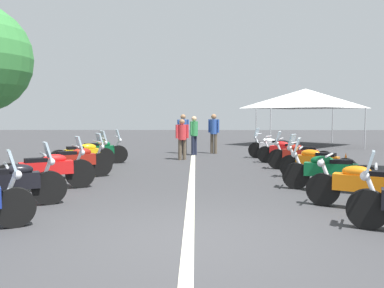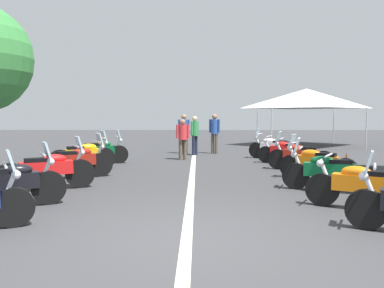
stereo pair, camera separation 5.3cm
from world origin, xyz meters
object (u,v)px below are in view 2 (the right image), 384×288
Objects in this scene: motorcycle_right_row_6 at (273,147)px; bystander_2 at (183,136)px; motorcycle_right_row_1 at (365,186)px; bystander_3 at (214,130)px; motorcycle_left_row_2 at (48,170)px; event_tent at (307,99)px; motorcycle_left_row_3 at (76,161)px; motorcycle_right_row_3 at (316,163)px; motorcycle_right_row_5 at (286,151)px; bystander_1 at (184,130)px; bystander_4 at (195,132)px; motorcycle_left_row_5 at (99,151)px; motorcycle_right_row_4 at (300,155)px; traffic_cone_0 at (346,163)px; motorcycle_right_row_2 at (329,171)px; motorcycle_left_row_4 at (84,155)px; motorcycle_left_row_1 at (9,183)px.

motorcycle_right_row_6 is 3.59m from bystander_2.
motorcycle_right_row_6 is at bearing -60.86° from motorcycle_right_row_1.
bystander_3 reaches higher than motorcycle_right_row_1.
event_tent is (13.50, -9.55, 2.17)m from motorcycle_left_row_2.
motorcycle_left_row_3 is 7.25m from motorcycle_right_row_1.
motorcycle_right_row_3 is 3.43m from motorcycle_right_row_5.
bystander_1 is 1.05× the size of bystander_4.
motorcycle_right_row_5 is at bearing -9.33° from bystander_4.
motorcycle_left_row_5 is 1.04× the size of motorcycle_right_row_4.
motorcycle_right_row_1 is (-6.69, -6.50, -0.02)m from motorcycle_left_row_5.
motorcycle_right_row_1 reaches higher than traffic_cone_0.
motorcycle_right_row_3 is (3.35, -0.11, 0.01)m from motorcycle_right_row_1.
motorcycle_left_row_2 is at bearing 1.70° from bystander_3.
bystander_3 is at bearing -48.72° from bystander_2.
motorcycle_left_row_5 reaches higher than motorcycle_right_row_5.
motorcycle_left_row_3 is 6.50m from motorcycle_right_row_2.
motorcycle_left_row_4 is at bearing -8.97° from motorcycle_right_row_1.
bystander_2 is (2.85, 3.75, 0.44)m from motorcycle_right_row_4.
motorcycle_right_row_2 is 0.39× the size of event_tent.
bystander_2 reaches higher than motorcycle_right_row_1.
motorcycle_right_row_3 is 1.08× the size of bystander_4.
motorcycle_left_row_2 reaches higher than traffic_cone_0.
motorcycle_left_row_1 is 0.96× the size of motorcycle_right_row_1.
motorcycle_right_row_1 is at bearing -38.63° from bystander_4.
bystander_2 reaches higher than traffic_cone_0.
motorcycle_left_row_4 reaches higher than motorcycle_right_row_6.
motorcycle_left_row_5 is at bearing 94.25° from bystander_2.
motorcycle_left_row_4 is at bearing 22.69° from motorcycle_right_row_4.
traffic_cone_0 is at bearing 0.01° from motorcycle_left_row_1.
motorcycle_right_row_5 is (3.43, 0.02, -0.02)m from motorcycle_right_row_3.
motorcycle_right_row_1 is at bearing 118.24° from motorcycle_right_row_6.
motorcycle_left_row_2 is 6.86m from bystander_2.
motorcycle_left_row_3 is 1.03× the size of bystander_3.
motorcycle_right_row_5 is at bearing 7.54° from motorcycle_left_row_2.
motorcycle_right_row_1 is 8.81m from bystander_2.
bystander_1 is (3.71, 3.74, 0.59)m from motorcycle_right_row_5.
traffic_cone_0 is (4.52, -7.88, -0.18)m from motorcycle_left_row_1.
bystander_1 reaches higher than motorcycle_right_row_5.
motorcycle_left_row_4 is 1.59m from motorcycle_left_row_5.
motorcycle_right_row_3 is 0.93× the size of motorcycle_right_row_4.
traffic_cone_0 is (-0.51, -7.97, -0.19)m from motorcycle_left_row_4.
motorcycle_left_row_2 is 1.74m from motorcycle_left_row_3.
motorcycle_right_row_3 reaches higher than traffic_cone_0.
bystander_1 is at bearing 37.17° from motorcycle_left_row_3.
motorcycle_left_row_3 reaches higher than motorcycle_left_row_5.
motorcycle_left_row_3 is 0.93× the size of motorcycle_right_row_1.
motorcycle_right_row_4 is at bearing -62.85° from motorcycle_right_row_1.
motorcycle_left_row_4 is 5.84m from bystander_4.
motorcycle_left_row_4 is 1.09× the size of bystander_4.
motorcycle_left_row_3 is 0.91× the size of motorcycle_left_row_5.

